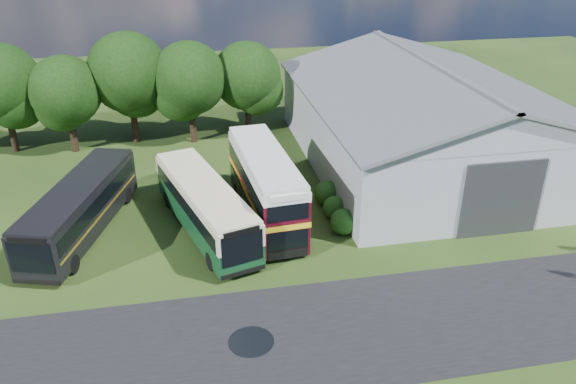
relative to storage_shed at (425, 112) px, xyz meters
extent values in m
plane|color=#1B3310|center=(-15.00, -15.98, -4.17)|extent=(120.00, 120.00, 0.00)
cube|color=black|center=(-12.00, -18.98, -4.17)|extent=(60.00, 8.00, 0.02)
cylinder|color=black|center=(-16.50, -18.98, -4.17)|extent=(2.20, 2.20, 0.01)
cube|color=gray|center=(0.00, 0.02, -1.42)|extent=(18.00, 24.00, 5.50)
cube|color=#2D3033|center=(0.00, -12.06, -1.67)|extent=(5.20, 0.18, 5.00)
cylinder|color=black|center=(-33.00, 8.52, -2.46)|extent=(0.56, 0.56, 3.42)
sphere|color=black|center=(-33.00, 8.52, 1.72)|extent=(6.46, 6.46, 6.46)
cylinder|color=black|center=(-28.00, 7.52, -2.64)|extent=(0.56, 0.56, 3.06)
sphere|color=black|center=(-28.00, 7.52, 1.10)|extent=(5.78, 5.78, 5.78)
cylinder|color=black|center=(-23.00, 8.82, -2.37)|extent=(0.56, 0.56, 3.60)
sphere|color=black|center=(-23.00, 8.82, 2.03)|extent=(6.80, 6.80, 6.80)
cylinder|color=black|center=(-18.00, 7.82, -2.51)|extent=(0.56, 0.56, 3.31)
sphere|color=black|center=(-18.00, 7.82, 1.54)|extent=(6.26, 6.26, 6.26)
cylinder|color=black|center=(-13.00, 8.62, -2.58)|extent=(0.56, 0.56, 3.17)
sphere|color=black|center=(-13.00, 8.62, 1.29)|extent=(5.98, 5.98, 5.98)
sphere|color=#194714|center=(-9.40, -9.98, -4.17)|extent=(1.70, 1.70, 1.70)
sphere|color=#194714|center=(-9.40, -7.98, -4.17)|extent=(1.60, 1.60, 1.60)
sphere|color=#194714|center=(-9.40, -5.98, -4.17)|extent=(1.80, 1.80, 1.80)
cube|color=#103B1E|center=(-17.90, -8.10, -2.33)|extent=(6.04, 12.40, 3.01)
cube|color=#420914|center=(-13.92, -7.30, -1.65)|extent=(3.63, 11.11, 4.37)
cube|color=black|center=(-25.51, -6.89, -2.33)|extent=(6.18, 12.45, 3.02)
camera|label=1|loc=(-18.73, -39.55, 14.08)|focal=35.00mm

